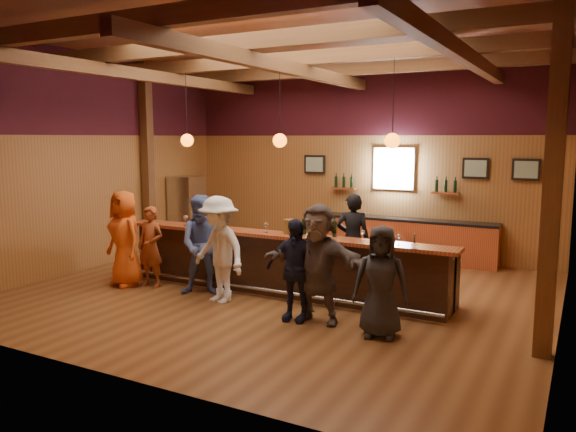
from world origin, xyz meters
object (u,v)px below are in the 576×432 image
Objects in this scene: bar_counter at (285,263)px; customer_white at (219,250)px; customer_denim at (204,245)px; ice_bucket at (290,226)px; stainless_fridge at (187,212)px; customer_brown at (318,263)px; customer_navy at (295,270)px; customer_redvest at (151,247)px; bottle_a at (304,226)px; bartender at (353,239)px; back_bar_cabinet at (406,239)px; customer_dark at (381,282)px; customer_orange at (125,238)px.

customer_white reaches higher than bar_counter.
customer_denim is at bearing -143.89° from bar_counter.
stainless_fridge is at bearing 148.21° from ice_bucket.
customer_navy is at bearing -165.94° from customer_brown.
customer_redvest is at bearing -61.98° from stainless_fridge.
customer_redvest is at bearing -165.69° from bottle_a.
customer_denim is 7.20× the size of ice_bucket.
bartender is (0.90, 1.00, 0.34)m from bar_counter.
ice_bucket is (-0.68, 1.12, 0.45)m from customer_navy.
bartender reaches higher than ice_bucket.
customer_brown reaches higher than back_bar_cabinet.
customer_brown is at bearing -89.23° from back_bar_cabinet.
customer_white is at bearing -9.91° from customer_redvest.
customer_white and customer_brown have the same top height.
customer_dark is at bearing -77.66° from back_bar_cabinet.
bartender is at bearing 97.58° from customer_brown.
bottle_a is at bearing -100.79° from back_bar_cabinet.
customer_white is at bearing -111.35° from back_bar_cabinet.
bottle_a is (-0.71, -3.74, 0.77)m from back_bar_cabinet.
customer_denim is 2.45m from customer_brown.
customer_denim is 1.80m from bottle_a.
bar_counter is 4.19× the size of customer_redvest.
customer_dark reaches higher than ice_bucket.
bartender is (-1.38, 2.44, 0.08)m from customer_dark.
customer_brown is 7.33× the size of ice_bucket.
customer_white is at bearing -139.80° from bottle_a.
bar_counter is 1.66m from customer_navy.
customer_redvest is 4.65m from customer_dark.
ice_bucket is (0.88, 0.87, 0.33)m from customer_white.
customer_dark is 2.80m from bartender.
ice_bucket is 0.25m from bottle_a.
customer_orange reaches higher than bartender.
customer_navy reaches higher than bottle_a.
customer_white is 1.15× the size of customer_navy.
customer_denim is at bearing 157.73° from customer_dark.
customer_orange reaches higher than customer_redvest.
customer_dark is 2.26m from bottle_a.
customer_orange is at bearing 170.86° from customer_navy.
customer_denim is at bearing 169.43° from customer_white.
back_bar_cabinet is 5.13m from customer_dark.
bartender is at bearing 14.39° from customer_denim.
customer_dark is (5.10, -0.38, -0.11)m from customer_orange.
bartender is 1.46m from ice_bucket.
bartender is at bearing 61.69° from ice_bucket.
stainless_fridge is 4.97m from customer_white.
customer_white is at bearing 161.21° from customer_dark.
customer_dark is at bearing -31.29° from stainless_fridge.
customer_orange reaches higher than bar_counter.
stainless_fridge reaches higher than customer_orange.
customer_brown reaches higher than customer_denim.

